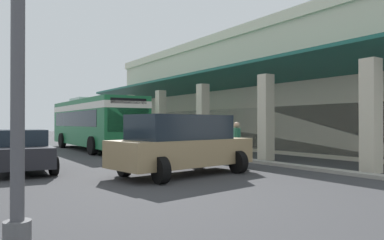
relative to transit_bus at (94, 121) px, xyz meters
The scene contains 8 objects.
ground 9.62m from the transit_bus, 68.82° to the left, with size 120.00×120.00×0.00m, color #38383A.
curb_strip 4.93m from the transit_bus, 46.37° to the left, with size 36.07×0.50×0.12m, color #9E998E.
plaza_building 13.48m from the transit_bus, 76.26° to the left, with size 30.36×14.77×7.72m.
transit_bus is the anchor object (origin of this frame).
parked_sedan_charcoal 10.40m from the transit_bus, 32.59° to the right, with size 4.55×2.30×1.47m.
parked_suv_tan 12.65m from the transit_bus, ahead, with size 3.16×5.03×1.97m.
pedestrian 12.12m from the transit_bus, ahead, with size 0.55×0.53×1.74m.
potted_palm 8.58m from the transit_bus, 149.00° to the left, with size 1.86×1.58×2.39m.
Camera 1 is at (19.46, -8.48, 1.71)m, focal length 34.56 mm.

